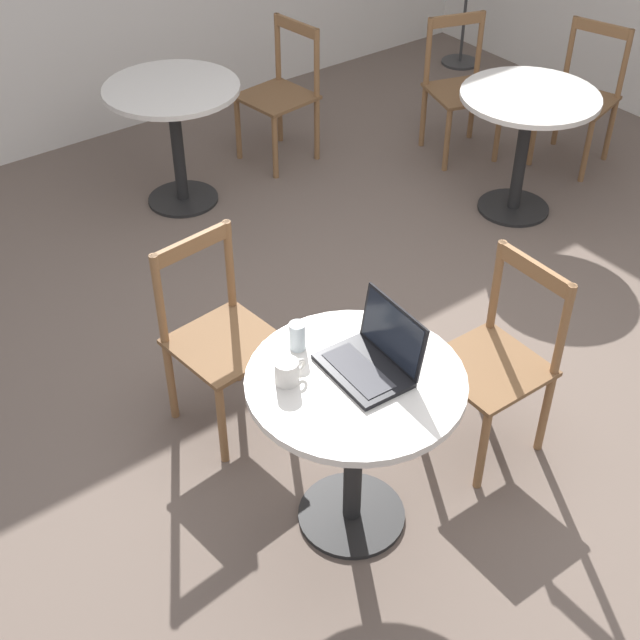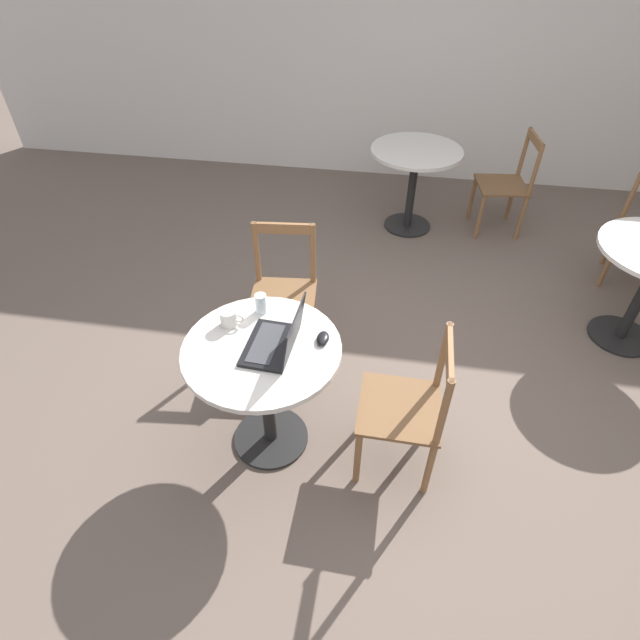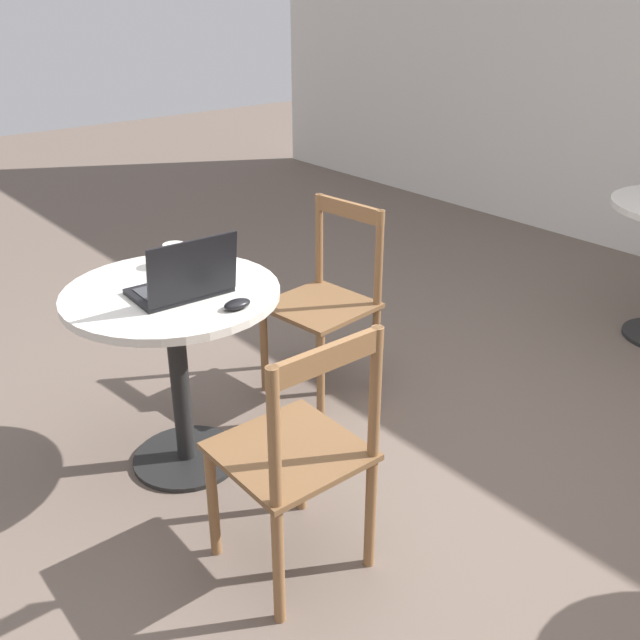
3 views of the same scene
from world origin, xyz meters
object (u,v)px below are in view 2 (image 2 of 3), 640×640
mouse (323,338)px  drinking_glass (261,304)px  cafe_table_near (264,371)px  chair_far_right (507,185)px  mug (229,318)px  chair_near_right (408,408)px  chair_near_back (284,293)px  cafe_table_far (414,168)px  laptop (277,340)px

mouse → drinking_glass: 0.39m
cafe_table_near → mouse: bearing=18.0°
cafe_table_near → chair_far_right: size_ratio=0.90×
mouse → drinking_glass: (-0.35, 0.17, 0.04)m
mug → drinking_glass: 0.18m
chair_near_right → chair_near_back: bearing=135.4°
cafe_table_far → mug: 2.58m
cafe_table_near → mug: 0.32m
cafe_table_near → mug: (-0.20, 0.13, 0.21)m
cafe_table_far → drinking_glass: bearing=-108.5°
chair_near_back → cafe_table_far: bearing=65.7°
mouse → mug: 0.49m
chair_near_right → mouse: 0.57m
chair_far_right → drinking_glass: size_ratio=7.96×
cafe_table_far → chair_far_right: 0.84m
chair_near_back → chair_far_right: size_ratio=1.00×
chair_near_right → chair_far_right: size_ratio=1.00×
cafe_table_near → laptop: (0.08, 0.01, 0.22)m
cafe_table_far → laptop: 2.62m
chair_near_right → chair_far_right: bearing=73.6°
cafe_table_far → chair_near_back: 1.91m
mouse → drinking_glass: bearing=154.8°
cafe_table_far → chair_near_back: chair_near_back is taller
drinking_glass → chair_near_back: bearing=92.0°
cafe_table_near → chair_near_right: 0.76m
cafe_table_far → chair_near_back: bearing=-114.3°
cafe_table_near → chair_near_right: (0.74, -0.01, -0.14)m
chair_far_right → mouse: bearing=-115.9°
cafe_table_near → mouse: mouse is taller
chair_far_right → chair_near_back: bearing=-131.2°
cafe_table_near → drinking_glass: 0.35m
chair_near_right → mug: (-0.94, 0.14, 0.35)m
laptop → drinking_glass: laptop is taller
mouse → mug: mug is taller
chair_near_back → laptop: (0.16, -0.80, 0.36)m
cafe_table_near → chair_near_back: chair_near_back is taller
chair_near_back → mug: 0.77m
laptop → cafe_table_near: bearing=-173.6°
cafe_table_far → drinking_glass: size_ratio=7.14×
cafe_table_near → chair_near_back: size_ratio=0.90×
cafe_table_far → chair_near_back: (-0.78, -1.74, -0.14)m
laptop → mouse: bearing=22.2°
mouse → chair_near_right: bearing=-12.7°
mouse → cafe_table_far: bearing=80.4°
laptop → mouse: laptop is taller
chair_far_right → cafe_table_near: bearing=-120.0°
cafe_table_near → mouse: (0.29, 0.09, 0.18)m
drinking_glass → chair_near_right: bearing=-18.4°
cafe_table_near → chair_near_right: size_ratio=0.90×
cafe_table_near → cafe_table_far: size_ratio=1.00×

